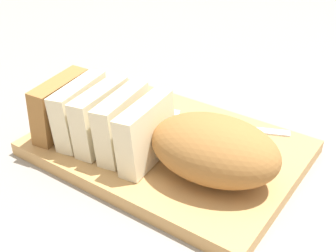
# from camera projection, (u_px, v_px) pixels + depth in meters

# --- Properties ---
(ground_plane) EXTENTS (3.00, 3.00, 0.00)m
(ground_plane) POSITION_uv_depth(u_px,v_px,m) (168.00, 153.00, 0.71)
(ground_plane) COLOR gray
(cutting_board) EXTENTS (0.41, 0.29, 0.02)m
(cutting_board) POSITION_uv_depth(u_px,v_px,m) (168.00, 148.00, 0.70)
(cutting_board) COLOR tan
(cutting_board) RESTS_ON ground_plane
(bread_loaf) EXTENTS (0.39, 0.16, 0.09)m
(bread_loaf) POSITION_uv_depth(u_px,v_px,m) (160.00, 134.00, 0.63)
(bread_loaf) COLOR #996633
(bread_loaf) RESTS_ON cutting_board
(bread_knife) EXTENTS (0.24, 0.12, 0.02)m
(bread_knife) POSITION_uv_depth(u_px,v_px,m) (174.00, 118.00, 0.74)
(bread_knife) COLOR silver
(bread_knife) RESTS_ON cutting_board
(crumb_near_knife) EXTENTS (0.00, 0.00, 0.00)m
(crumb_near_knife) POSITION_uv_depth(u_px,v_px,m) (193.00, 136.00, 0.71)
(crumb_near_knife) COLOR #996633
(crumb_near_knife) RESTS_ON cutting_board
(crumb_near_loaf) EXTENTS (0.00, 0.00, 0.00)m
(crumb_near_loaf) POSITION_uv_depth(u_px,v_px,m) (183.00, 151.00, 0.67)
(crumb_near_loaf) COLOR #996633
(crumb_near_loaf) RESTS_ON cutting_board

